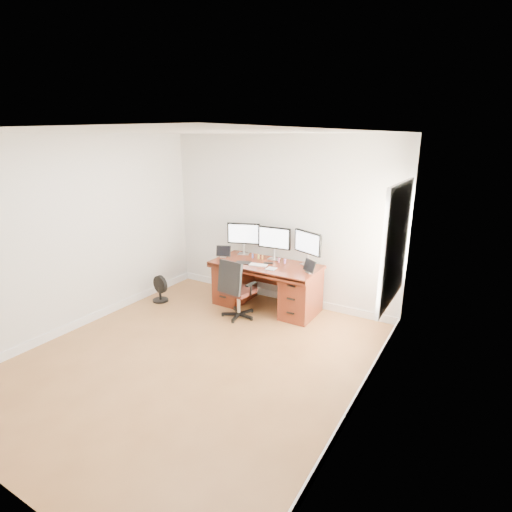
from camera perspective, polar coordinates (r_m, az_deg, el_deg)
The scene contains 20 objects.
ground at distance 5.18m, azimuth -8.78°, elevation -14.32°, with size 4.50×4.50×0.00m, color olive.
back_wall at distance 6.46m, azimuth 3.41°, elevation 5.05°, with size 4.00×0.10×2.70m, color silver.
right_wall at distance 3.83m, azimuth 15.28°, elevation -3.78°, with size 0.10×4.50×2.70m.
desk at distance 6.37m, azimuth 1.52°, elevation -3.99°, with size 1.70×0.80×0.75m.
office_chair at distance 6.05m, azimuth -2.77°, elevation -6.12°, with size 0.55×0.54×0.93m.
floor_fan at distance 6.85m, azimuth -13.59°, elevation -4.61°, with size 0.31×0.26×0.44m.
monitor_left at distance 6.65m, azimuth -1.80°, elevation 3.07°, with size 0.53×0.21×0.53m.
monitor_center at distance 6.36m, azimuth 2.62°, elevation 2.44°, with size 0.55×0.15×0.53m.
monitor_right at distance 6.12m, azimuth 7.40°, elevation 1.74°, with size 0.52×0.25×0.53m.
tablet_left at distance 6.56m, azimuth -4.71°, elevation 0.58°, with size 0.25×0.15×0.19m.
tablet_right at distance 5.85m, azimuth 7.60°, elevation -1.55°, with size 0.24×0.18×0.19m.
keyboard at distance 6.14m, azimuth 0.32°, elevation -1.27°, with size 0.27×0.12×0.01m, color white.
trackpad at distance 5.98m, azimuth 2.19°, elevation -1.82°, with size 0.14×0.14×0.01m, color #B6B9BD.
drawing_tablet at distance 6.26m, azimuth -1.82°, elevation -0.95°, with size 0.24×0.15×0.01m, color black.
phone at distance 6.24m, azimuth 1.79°, elevation -1.02°, with size 0.14×0.07×0.01m, color black.
figurine_blue at distance 6.50m, azimuth -0.48°, elevation 0.07°, with size 0.03×0.03×0.08m.
figurine_yellow at distance 6.45m, azimuth 0.36°, elevation -0.07°, with size 0.03×0.03×0.08m.
figurine_orange at distance 6.41m, azimuth 0.92°, elevation -0.17°, with size 0.03×0.03×0.08m.
figurine_pink at distance 6.28m, azimuth 3.27°, elevation -0.57°, with size 0.03×0.03×0.08m.
figurine_purple at distance 6.23m, azimuth 4.14°, elevation -0.72°, with size 0.03×0.03×0.08m.
Camera 1 is at (2.90, -3.38, 2.66)m, focal length 28.00 mm.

